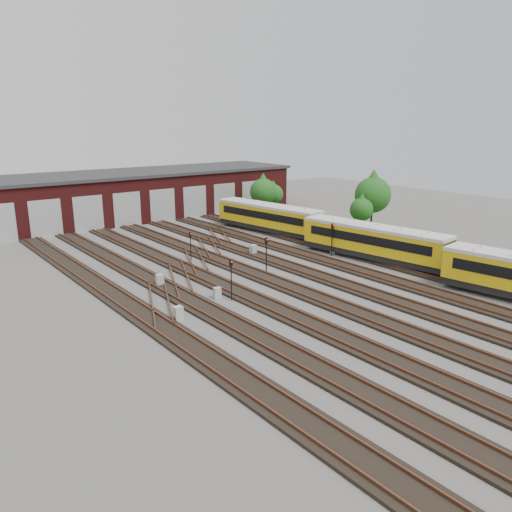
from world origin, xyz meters
TOP-DOWN VIEW (x-y plane):
  - ground at (0.00, 0.00)m, footprint 120.00×120.00m
  - track_network at (-0.17, 0.59)m, footprint 30.40×70.00m
  - maintenance_shed at (-0.01, 39.97)m, footprint 51.00×12.50m
  - grass_verge at (19.00, 10.00)m, footprint 8.00×55.00m
  - metro_train at (10.00, 4.29)m, footprint 4.54×47.21m
  - signal_mast_0 at (-7.33, 3.50)m, footprint 0.24×0.23m
  - signal_mast_1 at (-0.83, 7.33)m, footprint 0.29×0.27m
  - signal_mast_2 at (-3.92, 15.14)m, footprint 0.24×0.23m
  - signal_mast_3 at (8.07, 7.90)m, footprint 0.29×0.28m
  - relay_cabinet_0 at (-12.46, 2.49)m, footprint 0.62×0.52m
  - relay_cabinet_1 at (-10.04, 9.84)m, footprint 0.68×0.60m
  - relay_cabinet_2 at (-7.95, 4.49)m, footprint 0.61×0.54m
  - relay_cabinet_3 at (2.14, 13.11)m, footprint 0.63×0.53m
  - relay_cabinet_4 at (8.93, 8.40)m, footprint 0.76×0.69m
  - tree_0 at (16.00, 28.75)m, footprint 3.73×3.73m
  - tree_1 at (19.07, 30.21)m, footprint 2.91×2.91m
  - tree_2 at (21.82, 14.20)m, footprint 4.47×4.47m
  - tree_3 at (19.36, 13.80)m, footprint 2.85×2.85m
  - bush_0 at (16.48, 1.99)m, footprint 1.50×1.50m
  - bush_1 at (17.72, 27.38)m, footprint 1.17×1.17m
  - bush_2 at (21.14, 23.12)m, footprint 1.09×1.09m

SIDE VIEW (x-z plane):
  - ground at x=0.00m, z-range 0.00..0.00m
  - grass_verge at x=19.00m, z-range 0.00..0.05m
  - track_network at x=-0.17m, z-range -0.06..0.27m
  - relay_cabinet_2 at x=-7.95m, z-range 0.00..0.88m
  - relay_cabinet_1 at x=-10.04m, z-range 0.00..1.01m
  - relay_cabinet_0 at x=-12.46m, z-range 0.00..1.01m
  - relay_cabinet_3 at x=2.14m, z-range 0.00..1.02m
  - relay_cabinet_4 at x=8.93m, z-range 0.00..1.03m
  - bush_2 at x=21.14m, z-range 0.00..1.09m
  - bush_1 at x=17.72m, z-range 0.00..1.17m
  - bush_0 at x=16.48m, z-range 0.00..1.50m
  - signal_mast_2 at x=-3.92m, z-range 0.39..3.17m
  - metro_train at x=10.00m, z-range 0.37..3.47m
  - signal_mast_0 at x=-7.33m, z-range 0.43..3.62m
  - signal_mast_1 at x=-0.83m, z-range 0.46..3.70m
  - signal_mast_3 at x=8.07m, z-range 0.46..3.75m
  - tree_3 at x=19.36m, z-range 0.67..5.39m
  - tree_1 at x=19.07m, z-range 0.69..5.51m
  - maintenance_shed at x=-0.01m, z-range 0.03..6.38m
  - tree_0 at x=16.00m, z-range 0.88..7.06m
  - tree_2 at x=21.82m, z-range 1.06..8.47m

